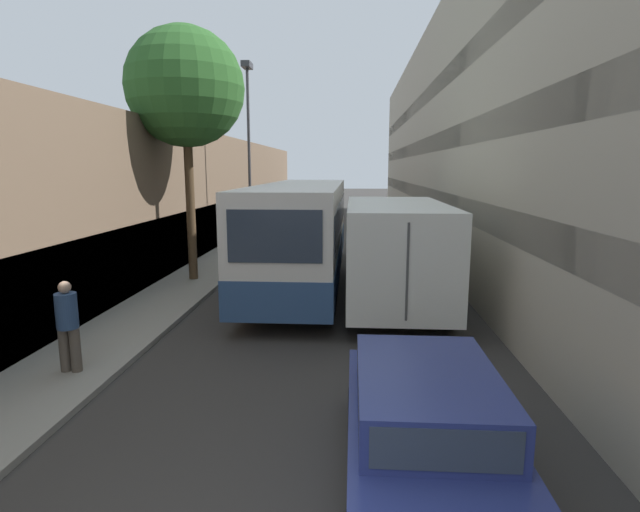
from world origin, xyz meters
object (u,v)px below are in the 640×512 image
Objects in this scene: bus at (303,231)px; street_lamp at (248,125)px; street_tree_left at (185,88)px; box_truck at (392,245)px; pedestrian at (68,323)px; car_hatchback at (426,431)px.

street_lamp reaches higher than bus.
street_tree_left is at bearing -97.81° from street_lamp.
pedestrian is at bearing -136.31° from box_truck.
car_hatchback is 2.67× the size of pedestrian.
bus is at bearing 144.88° from box_truck.
car_hatchback is 13.08m from street_tree_left.
pedestrian is 0.21× the size of street_lamp.
box_truck reaches higher than pedestrian.
street_lamp is at bearing 117.24° from bus.
box_truck is 4.99× the size of pedestrian.
street_lamp is (-5.51, 7.34, 3.88)m from box_truck.
pedestrian is 0.21× the size of street_tree_left.
pedestrian is (-5.82, 2.76, 0.28)m from car_hatchback.
box_truck is 1.04× the size of street_tree_left.
box_truck is at bearing -15.51° from street_tree_left.
box_truck is 8.41m from pedestrian.
car_hatchback is 8.60m from box_truck.
box_truck reaches higher than car_hatchback.
bus is 7.02× the size of pedestrian.
pedestrian is at bearing -113.57° from bus.
bus is 7.17m from street_lamp.
bus is 8.43m from pedestrian.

